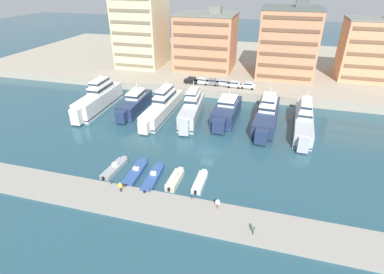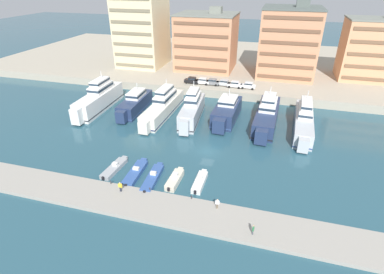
{
  "view_description": "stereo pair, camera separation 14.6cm",
  "coord_description": "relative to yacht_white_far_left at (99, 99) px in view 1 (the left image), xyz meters",
  "views": [
    {
      "loc": [
        10.36,
        -48.4,
        29.95
      ],
      "look_at": [
        -3.21,
        0.32,
        2.5
      ],
      "focal_mm": 28.0,
      "sensor_mm": 36.0,
      "label": 1
    },
    {
      "loc": [
        10.5,
        -48.36,
        29.95
      ],
      "look_at": [
        -3.21,
        0.32,
        2.5
      ],
      "focal_mm": 28.0,
      "sensor_mm": 36.0,
      "label": 2
    }
  ],
  "objects": [
    {
      "name": "pedestrian_near_edge",
      "position": [
        21.04,
        -29.25,
        -1.13
      ],
      "size": [
        0.67,
        0.26,
        1.73
      ],
      "color": "#282D3D",
      "rests_on": "pier_dock"
    },
    {
      "name": "car_white_center",
      "position": [
        31.24,
        18.92,
        0.48
      ],
      "size": [
        4.16,
        2.04,
        1.8
      ],
      "color": "white",
      "rests_on": "quay_promenade"
    },
    {
      "name": "motorboat_cream_center_left",
      "position": [
        28.08,
        -24.04,
        -2.17
      ],
      "size": [
        1.73,
        6.14,
        1.68
      ],
      "color": "beige",
      "rests_on": "ground"
    },
    {
      "name": "pier_dock",
      "position": [
        31.0,
        -30.82,
        -2.45
      ],
      "size": [
        120.0,
        6.34,
        0.59
      ],
      "primitive_type": "cube",
      "color": "#9E998E",
      "rests_on": "ground"
    },
    {
      "name": "motorboat_blue_left",
      "position": [
        20.94,
        -23.82,
        -2.32
      ],
      "size": [
        2.22,
        8.29,
        1.27
      ],
      "color": "#33569E",
      "rests_on": "ground"
    },
    {
      "name": "yacht_white_far_left",
      "position": [
        0.0,
        0.0,
        0.0
      ],
      "size": [
        4.53,
        20.94,
        9.04
      ],
      "color": "white",
      "rests_on": "ground"
    },
    {
      "name": "car_white_center_right",
      "position": [
        35.0,
        18.97,
        0.48
      ],
      "size": [
        4.2,
        2.12,
        1.8
      ],
      "color": "white",
      "rests_on": "quay_promenade"
    },
    {
      "name": "car_grey_mid_left",
      "position": [
        24.71,
        19.36,
        0.48
      ],
      "size": [
        4.16,
        2.05,
        1.8
      ],
      "color": "slate",
      "rests_on": "quay_promenade"
    },
    {
      "name": "apartment_block_far_left",
      "position": [
        -2.93,
        34.79,
        13.09
      ],
      "size": [
        14.77,
        16.02,
        29.06
      ],
      "color": "beige",
      "rests_on": "quay_promenade"
    },
    {
      "name": "motorboat_white_center",
      "position": [
        32.12,
        -23.39,
        -2.27
      ],
      "size": [
        1.53,
        6.32,
        1.43
      ],
      "color": "white",
      "rests_on": "ground"
    },
    {
      "name": "car_white_left",
      "position": [
        21.9,
        19.33,
        0.48
      ],
      "size": [
        4.13,
        1.97,
        1.8
      ],
      "color": "white",
      "rests_on": "quay_promenade"
    },
    {
      "name": "yacht_navy_center_right",
      "position": [
        41.06,
        2.51,
        -0.46
      ],
      "size": [
        5.33,
        21.34,
        8.01
      ],
      "color": "navy",
      "rests_on": "ground"
    },
    {
      "name": "bollard_east_mid",
      "position": [
        31.99,
        -27.9,
        -1.83
      ],
      "size": [
        0.2,
        0.2,
        0.61
      ],
      "color": "#2D2D33",
      "rests_on": "pier_dock"
    },
    {
      "name": "yacht_silver_center_left",
      "position": [
        24.12,
        0.28,
        -0.21
      ],
      "size": [
        4.98,
        18.23,
        8.56
      ],
      "color": "silver",
      "rests_on": "ground"
    },
    {
      "name": "pedestrian_mid_deck",
      "position": [
        41.45,
        -32.51,
        -1.21
      ],
      "size": [
        0.27,
        0.62,
        1.6
      ],
      "color": "#4C515B",
      "rests_on": "pier_dock"
    },
    {
      "name": "yacht_ivory_mid_left",
      "position": [
        16.69,
        1.0,
        -0.46
      ],
      "size": [
        4.37,
        22.39,
        8.1
      ],
      "color": "silver",
      "rests_on": "ground"
    },
    {
      "name": "yacht_silver_mid_right",
      "position": [
        48.99,
        2.1,
        -0.56
      ],
      "size": [
        4.58,
        22.29,
        7.88
      ],
      "color": "silver",
      "rests_on": "ground"
    },
    {
      "name": "car_silver_center_left",
      "position": [
        28.06,
        19.46,
        0.48
      ],
      "size": [
        4.24,
        2.22,
        1.8
      ],
      "color": "#B7BCC1",
      "rests_on": "quay_promenade"
    },
    {
      "name": "pedestrian_far_side",
      "position": [
        36.06,
        -28.95,
        -1.17
      ],
      "size": [
        0.62,
        0.33,
        1.66
      ],
      "color": "#7A6B56",
      "rests_on": "pier_dock"
    },
    {
      "name": "apartment_block_center_left",
      "position": [
        68.73,
        37.74,
        8.17
      ],
      "size": [
        18.46,
        12.6,
        19.21
      ],
      "color": "tan",
      "rests_on": "quay_promenade"
    },
    {
      "name": "motorboat_blue_mid_left",
      "position": [
        24.34,
        -24.43,
        -2.31
      ],
      "size": [
        2.23,
        8.44,
        1.35
      ],
      "color": "#33569E",
      "rests_on": "ground"
    },
    {
      "name": "yacht_navy_left",
      "position": [
        9.1,
        1.29,
        -0.82
      ],
      "size": [
        4.52,
        16.68,
        6.5
      ],
      "color": "navy",
      "rests_on": "ground"
    },
    {
      "name": "quay_promenade",
      "position": [
        31.0,
        50.09,
        -1.62
      ],
      "size": [
        180.0,
        70.0,
        2.24
      ],
      "primitive_type": "cube",
      "color": "#ADA38E",
      "rests_on": "ground"
    },
    {
      "name": "apartment_block_mid_left",
      "position": [
        44.28,
        35.62,
        9.43
      ],
      "size": [
        16.74,
        17.65,
        21.76
      ],
      "color": "tan",
      "rests_on": "quay_promenade"
    },
    {
      "name": "ground_plane",
      "position": [
        31.0,
        -13.05,
        -2.74
      ],
      "size": [
        400.0,
        400.0,
        0.0
      ],
      "primitive_type": "plane",
      "color": "#285160"
    },
    {
      "name": "car_black_far_left",
      "position": [
        18.71,
        19.25,
        0.48
      ],
      "size": [
        4.16,
        2.04,
        1.8
      ],
      "color": "black",
      "rests_on": "quay_promenade"
    },
    {
      "name": "motorboat_grey_far_left",
      "position": [
        16.81,
        -23.5,
        -2.34
      ],
      "size": [
        2.14,
        7.27,
        1.29
      ],
      "color": "#9EA3A8",
      "rests_on": "ground"
    },
    {
      "name": "bollard_west",
      "position": [
        18.6,
        -27.9,
        -1.83
      ],
      "size": [
        0.2,
        0.2,
        0.61
      ],
      "color": "#2D2D33",
      "rests_on": "pier_dock"
    },
    {
      "name": "apartment_block_left",
      "position": [
        18.93,
        36.45,
        8.18
      ],
      "size": [
        18.5,
        16.76,
        19.26
      ],
      "color": "tan",
      "rests_on": "quay_promenade"
    },
    {
      "name": "bollard_west_mid",
      "position": [
        25.3,
        -27.9,
        -1.83
      ],
      "size": [
        0.2,
        0.2,
        0.61
      ],
      "color": "#2D2D33",
      "rests_on": "pier_dock"
    },
    {
      "name": "yacht_navy_center",
      "position": [
        31.93,
        2.24,
        -0.68
      ],
      "size": [
        5.34,
        16.51,
        6.76
      ],
      "color": "navy",
      "rests_on": "ground"
    }
  ]
}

